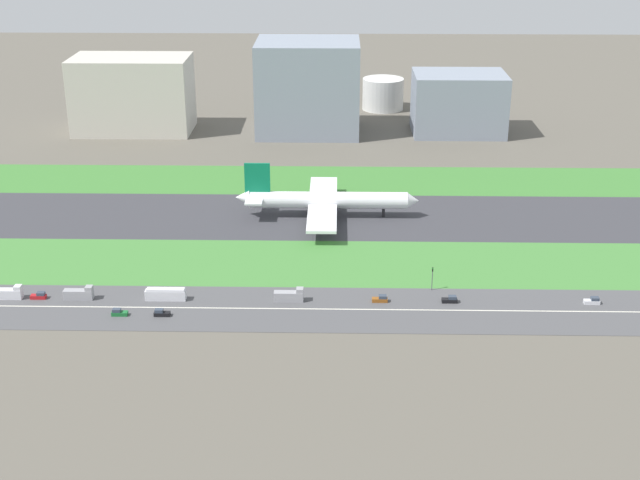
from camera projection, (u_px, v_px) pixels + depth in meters
ground_plane at (318, 217)px, 314.56m from camera, size 800.00×800.00×0.00m
runway at (318, 217)px, 314.54m from camera, size 280.00×46.00×0.10m
grass_median_north at (320, 180)px, 352.45m from camera, size 280.00×36.00×0.10m
grass_median_south at (315, 263)px, 276.63m from camera, size 280.00×36.00×0.10m
highway at (312, 309)px, 247.04m from camera, size 280.00×28.00×0.10m
highway_centerline at (312, 309)px, 247.02m from camera, size 266.00×0.50×0.01m
airliner at (324, 200)px, 312.15m from camera, size 65.00×56.00×19.70m
car_2 at (450, 300)px, 250.57m from camera, size 4.40×1.80×2.00m
car_1 at (593, 301)px, 249.80m from camera, size 4.40×1.80×2.00m
truck_1 at (290, 296)px, 251.17m from camera, size 8.40×2.50×4.00m
car_5 at (119, 313)px, 243.11m from camera, size 4.40×1.80×2.00m
truck_2 at (9, 293)px, 252.73m from camera, size 8.40×2.50×4.00m
car_3 at (161, 313)px, 242.88m from camera, size 4.40×1.80×2.00m
car_0 at (381, 299)px, 250.95m from camera, size 4.40×1.80×2.00m
bus_0 at (166, 294)px, 251.80m from camera, size 11.60×2.50×3.50m
truck_0 at (79, 294)px, 252.33m from camera, size 8.40×2.50×4.00m
car_4 at (39, 296)px, 252.84m from camera, size 4.40×1.80×2.00m
traffic_light at (432, 277)px, 256.77m from camera, size 0.36×0.50×7.20m
terminal_building at (133, 94)px, 415.04m from camera, size 54.58×30.65×35.10m
hangar_building at (308, 87)px, 411.97m from camera, size 47.62×38.22×42.82m
office_tower at (459, 103)px, 413.40m from camera, size 42.66×30.66×28.15m
fuel_tank_west at (315, 95)px, 458.95m from camera, size 23.54×23.54×14.38m
fuel_tank_centre at (383, 94)px, 457.95m from camera, size 21.24×21.24×16.05m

